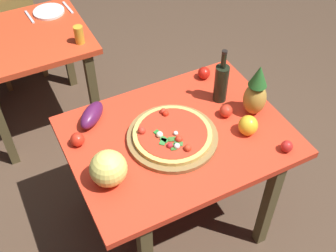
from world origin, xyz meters
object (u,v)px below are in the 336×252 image
(display_table, at_px, (178,147))
(eggplant, at_px, (92,115))
(pizza, at_px, (172,134))
(dinner_plate, at_px, (49,12))
(melon, at_px, (108,169))
(tomato_by_bottle, at_px, (287,146))
(pizza_board, at_px, (172,137))
(tomato_at_corner, at_px, (226,111))
(dining_chair, at_px, (10,30))
(drinking_glass_juice, at_px, (79,35))
(tomato_beside_pepper, at_px, (204,73))
(knife_utensil, at_px, (68,7))
(pineapple_left, at_px, (256,92))
(tomato_near_board, at_px, (77,139))
(background_table, at_px, (28,53))
(bell_pepper, at_px, (248,125))
(wine_bottle, at_px, (221,82))
(fork_utensil, at_px, (29,17))

(display_table, xyz_separation_m, eggplant, (-0.36, 0.29, 0.15))
(pizza, bearing_deg, dinner_plate, 98.31)
(melon, bearing_deg, tomato_by_bottle, -14.81)
(pizza_board, height_order, melon, melon)
(tomato_at_corner, bearing_deg, dining_chair, 113.97)
(drinking_glass_juice, height_order, dinner_plate, drinking_glass_juice)
(tomato_beside_pepper, distance_m, dinner_plate, 1.29)
(eggplant, xyz_separation_m, knife_utensil, (0.24, 1.18, -0.04))
(pineapple_left, bearing_deg, tomato_near_board, 167.66)
(background_table, xyz_separation_m, tomato_at_corner, (0.79, -1.25, 0.17))
(pizza_board, distance_m, drinking_glass_juice, 1.05)
(background_table, bearing_deg, tomato_near_board, -89.36)
(display_table, height_order, dining_chair, dining_chair)
(pineapple_left, xyz_separation_m, drinking_glass_juice, (-0.62, 1.05, -0.08))
(dining_chair, bearing_deg, melon, 82.99)
(tomato_at_corner, height_order, tomato_beside_pepper, tomato_beside_pepper)
(pineapple_left, xyz_separation_m, eggplant, (-0.80, 0.33, -0.09))
(melon, bearing_deg, bell_pepper, -2.53)
(pineapple_left, bearing_deg, tomato_beside_pepper, 103.40)
(tomato_at_corner, bearing_deg, tomato_beside_pepper, 80.03)
(tomato_near_board, bearing_deg, pizza, -22.80)
(tomato_near_board, height_order, tomato_at_corner, tomato_near_board)
(eggplant, bearing_deg, background_table, 97.93)
(display_table, bearing_deg, background_table, 111.52)
(eggplant, relative_size, dinner_plate, 0.91)
(tomato_by_bottle, bearing_deg, pizza_board, 145.23)
(background_table, relative_size, tomato_at_corner, 11.82)
(background_table, xyz_separation_m, eggplant, (0.13, -0.97, 0.18))
(background_table, relative_size, drinking_glass_juice, 7.00)
(dining_chair, xyz_separation_m, pizza, (0.49, -1.88, 0.33))
(background_table, height_order, dinner_plate, dinner_plate)
(dining_chair, height_order, pizza, same)
(drinking_glass_juice, bearing_deg, display_table, -79.74)
(melon, distance_m, tomato_at_corner, 0.73)
(pineapple_left, distance_m, tomato_beside_pepper, 0.40)
(drinking_glass_juice, bearing_deg, melon, -101.96)
(wine_bottle, height_order, tomato_near_board, wine_bottle)
(dining_chair, distance_m, melon, 2.01)
(drinking_glass_juice, bearing_deg, tomato_at_corner, -64.79)
(display_table, relative_size, eggplant, 5.67)
(tomato_at_corner, relative_size, tomato_beside_pepper, 0.97)
(pineapple_left, relative_size, tomato_by_bottle, 5.15)
(pineapple_left, height_order, melon, pineapple_left)
(tomato_near_board, bearing_deg, background_table, 90.64)
(tomato_at_corner, bearing_deg, pineapple_left, -15.54)
(pizza_board, distance_m, fork_utensil, 1.53)
(eggplant, bearing_deg, dinner_plate, 85.22)
(dinner_plate, bearing_deg, drinking_glass_juice, -80.13)
(drinking_glass_juice, bearing_deg, tomato_by_bottle, -65.83)
(pizza_board, xyz_separation_m, tomato_at_corner, (0.34, 0.02, 0.02))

